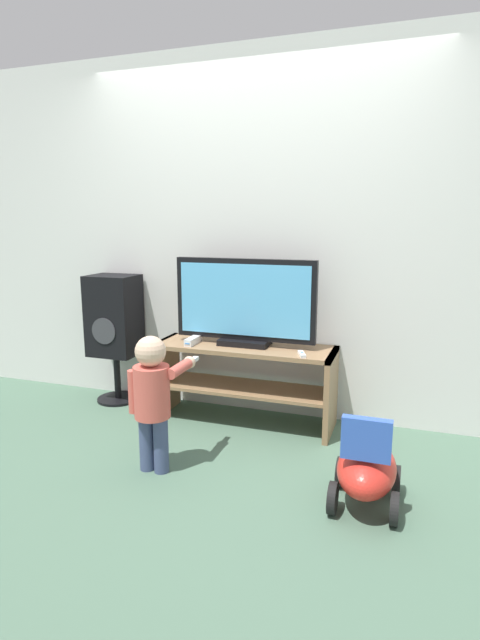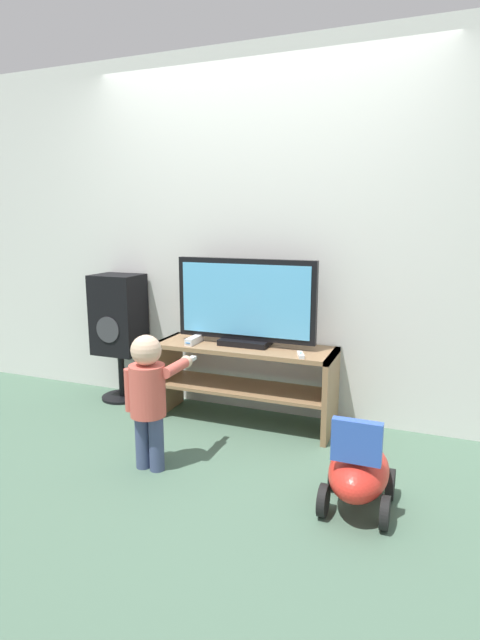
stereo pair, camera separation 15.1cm
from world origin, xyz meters
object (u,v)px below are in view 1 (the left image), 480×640
at_px(television, 245,303).
at_px(game_console, 193,340).
at_px(remote_primary, 302,354).
at_px(speaker_tower, 114,319).
at_px(ride_on_toy, 367,469).
at_px(child, 153,392).

bearing_deg(television, game_console, -165.79).
bearing_deg(remote_primary, game_console, 175.27).
xyz_separation_m(television, game_console, (-0.35, -0.09, -0.27)).
distance_m(remote_primary, speaker_tower, 1.55).
bearing_deg(ride_on_toy, television, 138.10).
bearing_deg(child, remote_primary, 44.84).
xyz_separation_m(game_console, child, (0.09, -0.76, -0.12)).
xyz_separation_m(child, ride_on_toy, (1.18, 0.02, -0.27)).
height_order(television, child, television).
bearing_deg(child, ride_on_toy, 1.08).
xyz_separation_m(game_console, remote_primary, (0.79, -0.07, -0.01)).
relative_size(television, game_console, 5.00).
relative_size(television, ride_on_toy, 1.94).
height_order(game_console, child, child).
height_order(child, speaker_tower, speaker_tower).
xyz_separation_m(game_console, speaker_tower, (-0.74, 0.16, 0.08)).
bearing_deg(game_console, ride_on_toy, -30.06).
xyz_separation_m(television, ride_on_toy, (0.92, -0.83, -0.66)).
distance_m(child, speaker_tower, 1.26).
height_order(game_console, speaker_tower, speaker_tower).
distance_m(speaker_tower, ride_on_toy, 2.25).
distance_m(game_console, remote_primary, 0.79).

